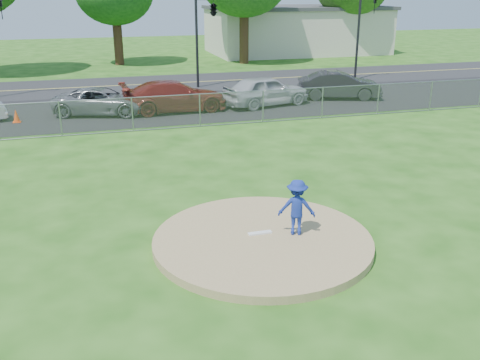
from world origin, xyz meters
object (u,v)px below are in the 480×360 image
object	(u,v)px
parked_car_darkred	(174,96)
parked_car_pearl	(266,91)
pitcher	(297,207)
traffic_signal_center	(212,11)
traffic_cone	(16,116)
traffic_signal_right	(362,29)
commercial_building	(296,29)
parked_car_charcoal	(339,85)
parked_car_gray	(102,101)

from	to	relation	value
parked_car_darkred	parked_car_pearl	bearing A→B (deg)	-91.83
parked_car_pearl	pitcher	bearing A→B (deg)	150.12
traffic_signal_center	traffic_cone	xyz separation A→B (m)	(-11.07, -6.81, -4.29)
traffic_signal_right	pitcher	world-z (taller)	traffic_signal_right
traffic_cone	commercial_building	bearing A→B (deg)	44.63
traffic_signal_right	parked_car_pearl	bearing A→B (deg)	-143.95
traffic_signal_right	parked_car_pearl	distance (m)	11.29
commercial_building	traffic_cone	xyz separation A→B (m)	(-23.10, -22.81, -1.84)
traffic_signal_right	parked_car_pearl	world-z (taller)	traffic_signal_right
traffic_cone	parked_car_darkred	xyz separation A→B (m)	(7.52, 0.28, 0.47)
pitcher	traffic_cone	xyz separation A→B (m)	(-7.97, 15.22, -0.59)
pitcher	parked_car_pearl	size ratio (longest dim) A/B	0.30
traffic_signal_center	parked_car_pearl	size ratio (longest dim) A/B	1.19
traffic_signal_right	traffic_cone	world-z (taller)	traffic_signal_right
parked_car_charcoal	commercial_building	bearing A→B (deg)	1.28
traffic_signal_center	parked_car_charcoal	bearing A→B (deg)	-44.38
parked_car_gray	parked_car_pearl	world-z (taller)	parked_car_pearl
traffic_signal_center	parked_car_gray	bearing A→B (deg)	-138.96
traffic_signal_center	traffic_cone	size ratio (longest dim) A/B	9.14
pitcher	parked_car_charcoal	xyz separation A→B (m)	(9.06, 16.21, -0.14)
commercial_building	parked_car_pearl	bearing A→B (deg)	-115.37
commercial_building	pitcher	bearing A→B (deg)	-111.70
commercial_building	traffic_signal_right	bearing A→B (deg)	-96.29
traffic_signal_right	parked_car_darkred	world-z (taller)	traffic_signal_right
parked_car_charcoal	pitcher	bearing A→B (deg)	167.64
traffic_cone	parked_car_gray	world-z (taller)	parked_car_gray
traffic_signal_center	pitcher	size ratio (longest dim) A/B	3.95
parked_car_pearl	parked_car_charcoal	size ratio (longest dim) A/B	1.02
traffic_signal_center	traffic_cone	bearing A→B (deg)	-148.41
traffic_signal_right	pitcher	size ratio (longest dim) A/B	3.95
traffic_signal_center	parked_car_charcoal	xyz separation A→B (m)	(5.95, -5.83, -3.84)
commercial_building	parked_car_pearl	size ratio (longest dim) A/B	3.50
traffic_cone	parked_car_darkred	world-z (taller)	parked_car_darkred
commercial_building	traffic_cone	world-z (taller)	commercial_building
parked_car_gray	commercial_building	bearing A→B (deg)	-24.91
parked_car_charcoal	traffic_signal_center	bearing A→B (deg)	62.47
traffic_signal_right	parked_car_darkred	xyz separation A→B (m)	(-13.82, -6.53, -2.58)
commercial_building	parked_car_gray	xyz separation A→B (m)	(-19.14, -22.19, -1.49)
traffic_signal_right	parked_car_darkred	size ratio (longest dim) A/B	1.05
commercial_building	pitcher	distance (m)	40.95
parked_car_gray	parked_car_pearl	distance (m)	8.48
commercial_building	traffic_cone	bearing A→B (deg)	-135.37
traffic_signal_right	parked_car_gray	distance (m)	18.64
pitcher	parked_car_pearl	world-z (taller)	pitcher
parked_car_gray	parked_car_charcoal	size ratio (longest dim) A/B	1.03
parked_car_pearl	traffic_signal_center	bearing A→B (deg)	-1.88
commercial_building	traffic_signal_center	size ratio (longest dim) A/B	2.93
parked_car_gray	parked_car_pearl	bearing A→B (deg)	-76.09
traffic_signal_right	commercial_building	bearing A→B (deg)	83.71
traffic_signal_center	commercial_building	bearing A→B (deg)	53.06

